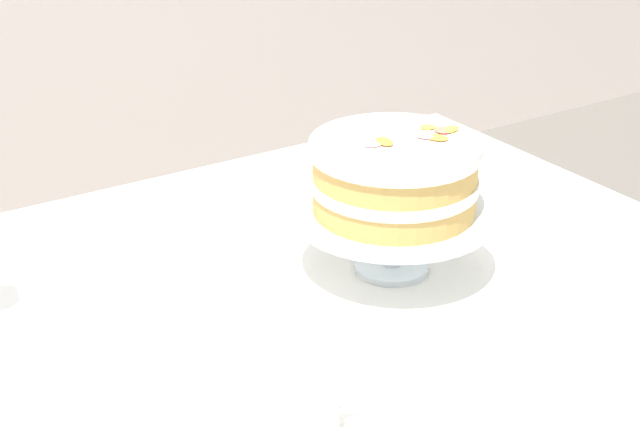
{
  "coord_description": "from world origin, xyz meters",
  "views": [
    {
      "loc": [
        -0.57,
        -1.02,
        1.42
      ],
      "look_at": [
        0.08,
        -0.0,
        0.86
      ],
      "focal_mm": 54.43,
      "sensor_mm": 36.0,
      "label": 1
    }
  ],
  "objects_px": {
    "layer_cake": "(395,176)",
    "teacup": "(309,420)",
    "dining_table": "(280,365)",
    "cake_stand": "(393,221)"
  },
  "relations": [
    {
      "from": "cake_stand",
      "to": "dining_table",
      "type": "bearing_deg",
      "value": -178.25
    },
    {
      "from": "cake_stand",
      "to": "teacup",
      "type": "bearing_deg",
      "value": -139.57
    },
    {
      "from": "dining_table",
      "to": "teacup",
      "type": "height_order",
      "value": "teacup"
    },
    {
      "from": "dining_table",
      "to": "cake_stand",
      "type": "xyz_separation_m",
      "value": [
        0.2,
        0.01,
        0.17
      ]
    },
    {
      "from": "layer_cake",
      "to": "teacup",
      "type": "xyz_separation_m",
      "value": [
        -0.31,
        -0.26,
        -0.13
      ]
    },
    {
      "from": "cake_stand",
      "to": "layer_cake",
      "type": "bearing_deg",
      "value": -9.11
    },
    {
      "from": "dining_table",
      "to": "layer_cake",
      "type": "relative_size",
      "value": 5.78
    },
    {
      "from": "dining_table",
      "to": "teacup",
      "type": "relative_size",
      "value": 11.69
    },
    {
      "from": "layer_cake",
      "to": "teacup",
      "type": "bearing_deg",
      "value": -139.59
    },
    {
      "from": "layer_cake",
      "to": "cake_stand",
      "type": "bearing_deg",
      "value": 170.89
    }
  ]
}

